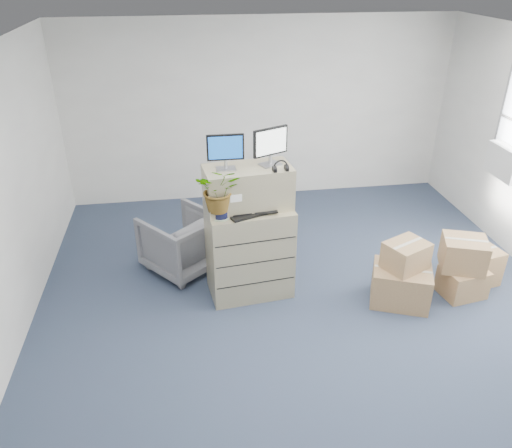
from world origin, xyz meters
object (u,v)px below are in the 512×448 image
Objects in this scene: keyboard at (252,212)px; office_chair at (181,239)px; water_bottle at (254,195)px; potted_plant at (220,194)px; monitor_left at (225,150)px; filing_cabinet_lower at (250,251)px; monitor_right at (271,144)px.

office_chair is at bearing 116.20° from keyboard.
water_bottle reaches higher than office_chair.
potted_plant is (-0.38, -0.19, 0.13)m from water_bottle.
potted_plant is (-0.09, -0.19, -0.41)m from monitor_left.
office_chair is (-0.44, 0.78, -0.94)m from potted_plant.
office_chair is (-0.77, 0.61, -0.13)m from filing_cabinet_lower.
monitor_left is at bearing -179.58° from water_bottle.
monitor_left is at bearing 131.50° from keyboard.
monitor_left is 0.47× the size of office_chair.
monitor_left reaches higher than office_chair.
water_bottle is 0.45m from potted_plant.
monitor_right is 0.69× the size of potted_plant.
monitor_left is 1.33× the size of water_bottle.
monitor_left is 0.48m from monitor_right.
potted_plant reaches higher than office_chair.
filing_cabinet_lower is at bearing 174.53° from monitor_right.
keyboard is (0.02, -0.10, 0.56)m from filing_cabinet_lower.
filing_cabinet_lower is 0.69m from water_bottle.
monitor_right is at bearing 23.43° from potted_plant.
office_chair is (-0.53, 0.59, -1.35)m from monitor_left.
filing_cabinet_lower is 0.57m from keyboard.
keyboard is 0.92× the size of potted_plant.
filing_cabinet_lower is at bearing 26.45° from potted_plant.
filing_cabinet_lower is 2.65× the size of monitor_right.
keyboard is 1.89× the size of water_bottle.
office_chair is (-0.83, 0.58, -0.82)m from water_bottle.
monitor_right is 0.75× the size of keyboard.
keyboard is at bearing -164.31° from monitor_right.
monitor_left is 0.94× the size of monitor_right.
keyboard is at bearing -26.54° from monitor_left.
water_bottle is (0.03, 0.13, 0.13)m from keyboard.
monitor_right is at bearing 16.09° from water_bottle.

